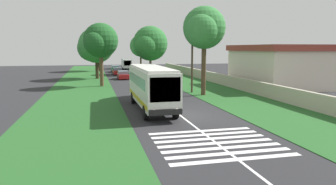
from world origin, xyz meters
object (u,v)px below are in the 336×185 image
object	(u,v)px
utility_pole	(192,54)
roadside_tree_left_2	(98,45)
roadside_tree_left_1	(100,41)
roadside_tree_right_1	(140,46)
roadside_tree_right_2	(149,44)
trailing_minibus_0	(126,63)
roadside_building	(277,66)
trailing_car_2	(117,71)
trailing_car_1	(123,75)
roadside_tree_left_0	(95,46)
trailing_car_0	(152,79)
coach_bus	(151,85)
trailing_car_3	(115,69)
roadside_tree_right_0	(203,29)

from	to	relation	value
utility_pole	roadside_tree_left_2	bearing A→B (deg)	14.48
roadside_tree_left_1	roadside_tree_right_1	size ratio (longest dim) A/B	0.99
roadside_tree_left_1	roadside_tree_right_2	size ratio (longest dim) A/B	0.89
utility_pole	roadside_tree_left_1	bearing A→B (deg)	49.84
trailing_minibus_0	roadside_building	distance (m)	44.93
roadside_building	trailing_car_2	bearing A→B (deg)	38.22
trailing_car_1	roadside_tree_left_0	bearing A→B (deg)	70.96
trailing_car_0	roadside_tree_left_1	world-z (taller)	roadside_tree_left_1
trailing_car_2	roadside_building	size ratio (longest dim) A/B	0.32
trailing_car_0	roadside_tree_right_1	distance (m)	38.22
coach_bus	utility_pole	distance (m)	11.68
trailing_car_3	utility_pole	xyz separation A→B (m)	(-35.66, -6.61, 3.91)
trailing_car_0	roadside_tree_left_1	size ratio (longest dim) A/B	0.49
utility_pole	roadside_tree_left_0	bearing A→B (deg)	28.33
coach_bus	roadside_tree_right_2	world-z (taller)	roadside_tree_right_2
trailing_minibus_0	roadside_building	world-z (taller)	roadside_building
roadside_tree_left_0	roadside_tree_left_1	size ratio (longest dim) A/B	1.02
roadside_tree_left_0	roadside_tree_right_2	world-z (taller)	roadside_tree_right_2
trailing_car_3	roadside_tree_right_2	bearing A→B (deg)	-135.19
roadside_tree_left_1	roadside_tree_left_0	bearing A→B (deg)	2.68
trailing_car_1	trailing_car_2	bearing A→B (deg)	1.46
trailing_car_1	trailing_car_2	xyz separation A→B (m)	(9.61, 0.25, 0.00)
roadside_tree_right_0	trailing_car_3	bearing A→B (deg)	10.53
trailing_car_1	roadside_building	size ratio (longest dim) A/B	0.32
roadside_tree_right_1	roadside_tree_left_2	bearing A→B (deg)	128.34
trailing_minibus_0	roadside_tree_left_0	size ratio (longest dim) A/B	0.68
coach_bus	roadside_tree_right_1	xyz separation A→B (m)	(57.48, -7.53, 3.63)
roadside_tree_left_2	roadside_building	distance (m)	43.45
roadside_tree_right_2	roadside_building	size ratio (longest dim) A/B	0.74
trailing_minibus_0	roadside_building	xyz separation A→B (m)	(-41.75, -16.55, 1.37)
coach_bus	roadside_tree_left_2	world-z (taller)	roadside_tree_left_2
coach_bus	roadside_tree_left_1	size ratio (longest dim) A/B	1.28
trailing_car_1	trailing_car_3	distance (m)	16.76
utility_pole	roadside_tree_right_2	bearing A→B (deg)	0.02
trailing_car_1	utility_pole	size ratio (longest dim) A/B	0.49
coach_bus	trailing_car_3	xyz separation A→B (m)	(44.93, -0.05, -1.48)
trailing_car_1	roadside_building	world-z (taller)	roadside_building
roadside_tree_left_1	roadside_tree_right_0	world-z (taller)	roadside_tree_right_0
roadside_tree_right_1	roadside_building	xyz separation A→B (m)	(-45.15, -12.45, -2.85)
roadside_tree_left_1	roadside_tree_right_1	xyz separation A→B (m)	(39.35, -11.36, -0.46)
roadside_building	trailing_minibus_0	bearing A→B (deg)	21.62
trailing_car_1	roadside_tree_left_1	distance (m)	12.16
trailing_car_2	trailing_car_3	distance (m)	7.15
roadside_tree_right_0	roadside_building	xyz separation A→B (m)	(5.43, -12.86, -4.47)
roadside_tree_left_1	roadside_tree_left_2	bearing A→B (deg)	-0.57
trailing_minibus_0	utility_pole	size ratio (longest dim) A/B	0.68
trailing_car_0	trailing_car_2	world-z (taller)	same
roadside_tree_left_0	roadside_building	distance (m)	30.06
trailing_car_2	roadside_tree_right_1	world-z (taller)	roadside_tree_right_1
roadside_tree_left_2	roadside_tree_right_2	xyz separation A→B (m)	(-10.44, -10.18, 0.10)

